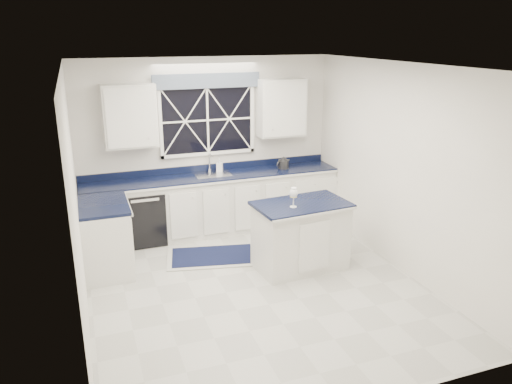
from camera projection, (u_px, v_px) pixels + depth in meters
name	position (u px, v px, depth m)	size (l,w,h in m)	color
ground	(256.00, 287.00, 6.24)	(4.50, 4.50, 0.00)	#B4B4AF
back_wall	(208.00, 145.00, 7.84)	(4.00, 0.10, 2.70)	beige
base_cabinets	(196.00, 211.00, 7.60)	(3.99, 1.60, 0.90)	silver
countertop	(213.00, 176.00, 7.71)	(3.98, 0.64, 0.04)	black
dishwasher	(144.00, 216.00, 7.51)	(0.60, 0.58, 0.82)	black
window	(207.00, 115.00, 7.65)	(1.65, 0.09, 1.26)	black
upper_cabinets	(209.00, 112.00, 7.52)	(3.10, 0.34, 0.90)	silver
faucet	(210.00, 162.00, 7.83)	(0.05, 0.20, 0.30)	silver
island	(301.00, 235.00, 6.66)	(1.28, 0.84, 0.91)	silver
rug	(213.00, 256.00, 7.09)	(1.43, 1.03, 0.02)	#A8A8A3
kettle	(283.00, 163.00, 8.04)	(0.27, 0.22, 0.20)	#2B2B2D
wine_glass	(294.00, 194.00, 6.32)	(0.11, 0.11, 0.26)	silver
soap_bottle	(220.00, 165.00, 7.87)	(0.09, 0.10, 0.21)	silver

